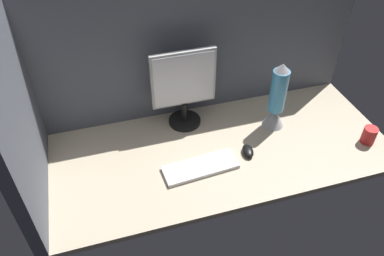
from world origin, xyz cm
name	(u,v)px	position (x,y,z in cm)	size (l,w,h in cm)	color
ground_plane	(217,149)	(0.00, 0.00, -1.50)	(180.00, 80.00, 3.00)	tan
cubicle_wall_back	(196,48)	(0.00, 37.50, 38.24)	(180.00, 5.00, 76.49)	#565B66
cubicle_wall_side	(18,122)	(-87.50, 0.00, 38.24)	(5.00, 80.00, 76.49)	#565B66
monitor	(184,87)	(-10.65, 25.12, 23.81)	(34.62, 18.00, 44.37)	black
keyboard	(201,167)	(-12.88, -12.27, 1.00)	(37.00, 13.00, 2.00)	silver
mouse	(248,151)	(13.61, -9.04, 1.70)	(5.60, 9.60, 3.40)	black
mug_red_plastic	(369,135)	(77.86, -18.90, 4.64)	(7.19, 7.19, 9.29)	red
lava_lamp	(277,101)	(35.97, 8.39, 16.49)	(12.01, 12.01, 39.31)	#A5A5AD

